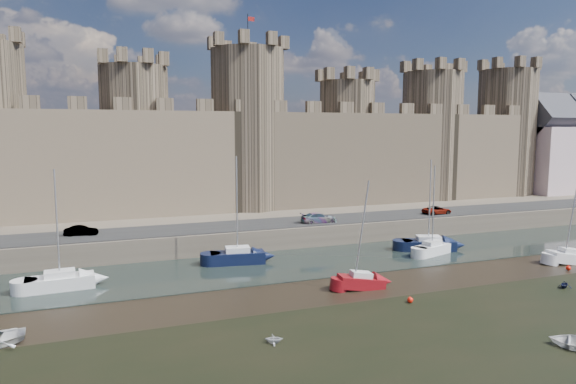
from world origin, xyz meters
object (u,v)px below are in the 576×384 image
(sailboat_4, at_px, (361,281))
(car_3, at_px, (437,210))
(sailboat_1, at_px, (238,256))
(sailboat_0, at_px, (60,281))
(sailboat_2, at_px, (432,248))
(car_1, at_px, (81,231))
(sailboat_3, at_px, (428,244))
(car_2, at_px, (319,218))
(sailboat_5, at_px, (570,256))

(sailboat_4, bearing_deg, car_3, 46.91)
(sailboat_1, xyz_separation_m, sailboat_4, (8.08, -11.97, -0.15))
(sailboat_0, distance_m, sailboat_2, 38.37)
(sailboat_2, height_order, sailboat_4, sailboat_2)
(car_1, relative_size, sailboat_3, 0.33)
(sailboat_3, bearing_deg, car_3, 69.64)
(sailboat_0, bearing_deg, car_3, 7.96)
(car_2, xyz_separation_m, car_3, (17.78, 0.27, -0.09))
(car_1, height_order, sailboat_2, sailboat_2)
(sailboat_2, relative_size, sailboat_3, 0.95)
(car_1, relative_size, sailboat_2, 0.35)
(car_1, xyz_separation_m, sailboat_3, (37.75, -10.27, -2.27))
(sailboat_0, distance_m, sailboat_4, 26.53)
(sailboat_2, height_order, sailboat_3, sailboat_3)
(car_1, xyz_separation_m, sailboat_4, (23.40, -20.29, -2.35))
(car_2, height_order, car_3, car_2)
(car_1, height_order, sailboat_1, sailboat_1)
(car_2, height_order, sailboat_2, sailboat_2)
(car_3, relative_size, sailboat_0, 0.39)
(car_3, relative_size, sailboat_5, 0.41)
(sailboat_0, bearing_deg, sailboat_3, -2.10)
(sailboat_3, bearing_deg, sailboat_2, -94.87)
(car_2, bearing_deg, sailboat_4, 171.63)
(car_3, height_order, sailboat_3, sailboat_3)
(sailboat_2, bearing_deg, sailboat_4, -166.86)
(car_1, xyz_separation_m, sailboat_1, (15.32, -8.33, -2.21))
(sailboat_3, distance_m, sailboat_4, 17.51)
(car_2, distance_m, sailboat_4, 18.90)
(car_3, bearing_deg, sailboat_2, 138.20)
(sailboat_1, bearing_deg, sailboat_5, -10.97)
(car_3, bearing_deg, sailboat_5, -173.81)
(sailboat_0, bearing_deg, sailboat_1, 6.42)
(sailboat_3, relative_size, sailboat_5, 1.06)
(car_3, bearing_deg, sailboat_3, 135.70)
(sailboat_4, bearing_deg, car_1, 145.61)
(sailboat_0, bearing_deg, sailboat_4, -23.40)
(sailboat_2, relative_size, sailboat_4, 1.03)
(car_3, bearing_deg, car_2, 87.82)
(car_2, relative_size, car_3, 1.10)
(car_3, distance_m, sailboat_1, 30.73)
(sailboat_5, bearing_deg, car_1, 167.40)
(sailboat_1, xyz_separation_m, sailboat_3, (22.43, -1.94, -0.06))
(sailboat_2, bearing_deg, sailboat_1, 151.81)
(sailboat_1, distance_m, sailboat_2, 21.83)
(sailboat_0, height_order, sailboat_3, sailboat_0)
(car_1, height_order, sailboat_4, sailboat_4)
(sailboat_4, bearing_deg, sailboat_1, 130.57)
(car_2, relative_size, sailboat_0, 0.43)
(car_1, distance_m, sailboat_4, 31.06)
(car_1, xyz_separation_m, sailboat_2, (36.79, -12.26, -2.27))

